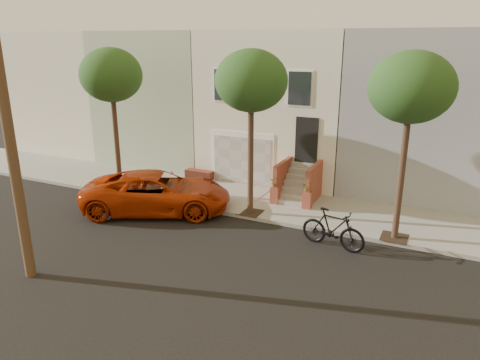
% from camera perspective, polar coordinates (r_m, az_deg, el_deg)
% --- Properties ---
extents(ground, '(90.00, 90.00, 0.00)m').
position_cam_1_polar(ground, '(15.20, -8.29, -8.95)').
color(ground, black).
rests_on(ground, ground).
extents(sidewalk, '(40.00, 3.70, 0.15)m').
position_cam_1_polar(sidewalk, '(19.47, 0.37, -2.48)').
color(sidewalk, '#9B998D').
rests_on(sidewalk, ground).
extents(house_row, '(33.10, 11.70, 7.00)m').
position_cam_1_polar(house_row, '(23.92, 6.40, 9.99)').
color(house_row, beige).
rests_on(house_row, sidewalk).
extents(tree_left, '(2.70, 2.57, 6.30)m').
position_cam_1_polar(tree_left, '(20.15, -16.14, 12.65)').
color(tree_left, '#2D2116').
rests_on(tree_left, sidewalk).
extents(tree_mid, '(2.70, 2.57, 6.30)m').
position_cam_1_polar(tree_mid, '(16.63, 1.44, 12.43)').
color(tree_mid, '#2D2116').
rests_on(tree_mid, sidewalk).
extents(tree_right, '(2.70, 2.57, 6.30)m').
position_cam_1_polar(tree_right, '(15.26, 21.03, 10.84)').
color(tree_right, '#2D2116').
rests_on(tree_right, sidewalk).
extents(utility_pole, '(23.60, 1.22, 10.00)m').
position_cam_1_polar(utility_pole, '(8.19, 26.92, 4.78)').
color(utility_pole, '#4D3524').
rests_on(utility_pole, ground).
extents(pickup_truck, '(6.49, 4.93, 1.64)m').
position_cam_1_polar(pickup_truck, '(18.38, -10.55, -1.55)').
color(pickup_truck, '#AC2B05').
rests_on(pickup_truck, ground).
extents(motorcycle, '(2.32, 1.03, 1.35)m').
position_cam_1_polar(motorcycle, '(15.34, 11.79, -6.12)').
color(motorcycle, black).
rests_on(motorcycle, ground).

